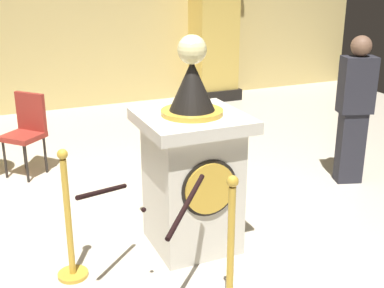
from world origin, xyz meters
The scene contains 9 objects.
ground_plane centered at (0.00, 0.00, 0.00)m, with size 11.52×11.52×0.00m, color beige.
back_wall centered at (0.00, 4.90, 1.80)m, with size 11.52×0.16×3.61m, color tan.
pedestal_clock centered at (0.05, -0.26, 0.72)m, with size 0.85×0.85×1.83m.
stanchion_near centered at (-1.02, -0.35, 0.38)m, with size 0.24×0.24×1.07m.
stanchion_far centered at (-0.09, -1.25, 0.37)m, with size 0.24×0.24×1.06m.
velvet_rope centered at (-0.55, -0.80, 0.79)m, with size 0.95×0.95×0.22m.
column_right centered at (2.55, 4.56, 1.72)m, with size 0.89×0.89×3.46m.
bystander_guest centered at (2.25, 0.32, 0.88)m, with size 0.41×0.32×1.65m.
cafe_chair_red centered at (-1.05, 2.02, 0.57)m, with size 0.56×0.56×0.96m.
Camera 1 is at (-1.53, -3.90, 2.32)m, focal length 47.41 mm.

